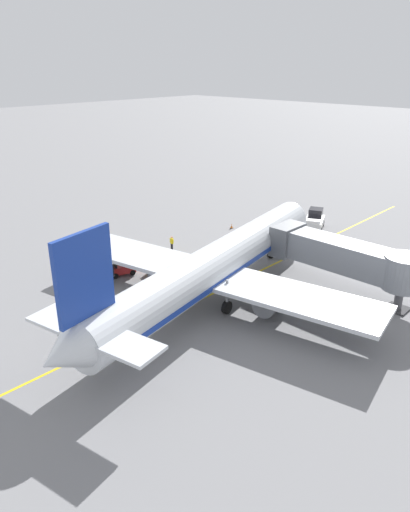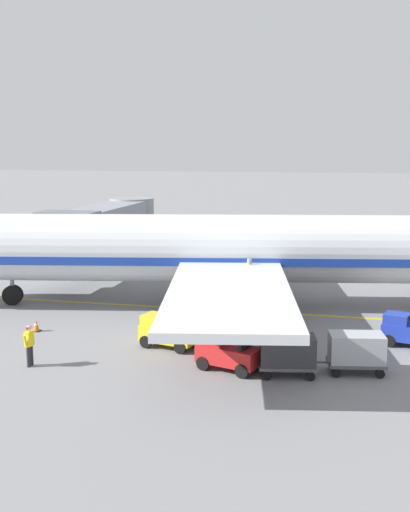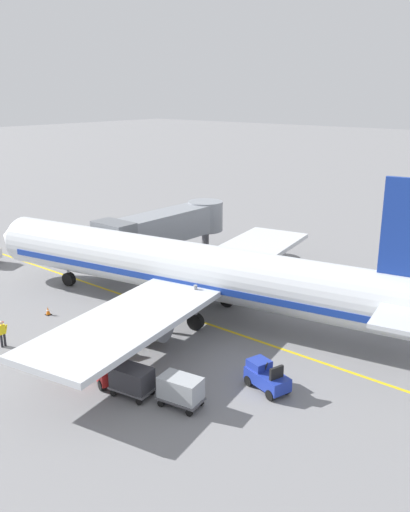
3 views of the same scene
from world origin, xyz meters
name	(u,v)px [view 2 (image 2 of 3)]	position (x,y,z in m)	size (l,w,h in m)	color
ground_plane	(215,310)	(0.00, 0.00, 0.00)	(400.00, 400.00, 0.00)	slate
gate_lead_in_line	(215,310)	(0.00, 0.00, 0.00)	(0.24, 80.00, 0.01)	gold
parked_airliner	(217,250)	(0.75, 0.06, 3.19)	(30.45, 37.20, 10.63)	silver
jet_bridge	(106,225)	(7.99, 9.35, 3.46)	(14.26, 3.50, 4.98)	gray
baggage_tug_lead	(410,331)	(-4.51, -9.80, 0.71)	(1.87, 2.73, 1.62)	#1E339E
baggage_tug_trailing	(227,352)	(-9.33, -2.47, 0.71)	(1.95, 2.75, 1.62)	#B21E1E
baggage_tug_spare	(167,331)	(-7.01, 0.66, 0.71)	(1.84, 2.73, 1.62)	gold
baggage_cart_front	(288,352)	(-9.47, -4.87, 0.95)	(1.65, 2.97, 1.58)	#4C4C51
baggage_cart_second_in_train	(356,350)	(-8.61, -7.45, 0.95)	(1.65, 2.97, 1.58)	#4C4C51
ground_crew_wing_walker	(207,306)	(-2.97, -0.23, 0.95)	(0.52, 0.62, 1.69)	#232328
ground_crew_loader	(29,343)	(-10.69, 5.38, 0.95)	(0.73, 0.28, 1.69)	#232328
safety_cone_nose_left	(36,325)	(-5.99, 7.51, 0.29)	(0.36, 0.36, 0.59)	black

